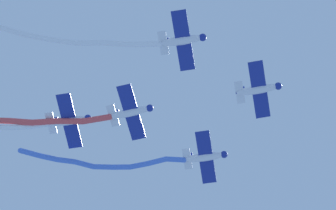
{
  "coord_description": "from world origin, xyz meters",
  "views": [
    {
      "loc": [
        37.92,
        17.82,
        3.99
      ],
      "look_at": [
        2.65,
        -5.76,
        88.38
      ],
      "focal_mm": 79.03,
      "sensor_mm": 36.0,
      "label": 1
    }
  ],
  "objects_px": {
    "airplane_lead": "(259,89)",
    "airplane_right_wing": "(183,40)",
    "airplane_left_wing": "(205,157)",
    "airplane_trail": "(69,121)",
    "airplane_slot": "(131,112)"
  },
  "relations": [
    {
      "from": "airplane_right_wing",
      "to": "airplane_trail",
      "type": "distance_m",
      "value": 18.48
    },
    {
      "from": "airplane_lead",
      "to": "airplane_right_wing",
      "type": "height_order",
      "value": "airplane_right_wing"
    },
    {
      "from": "airplane_lead",
      "to": "airplane_trail",
      "type": "xyz_separation_m",
      "value": [
        9.61,
        -22.86,
        0.4
      ]
    },
    {
      "from": "airplane_trail",
      "to": "airplane_right_wing",
      "type": "bearing_deg",
      "value": -28.59
    },
    {
      "from": "airplane_right_wing",
      "to": "airplane_trail",
      "type": "relative_size",
      "value": 1.0
    },
    {
      "from": "airplane_trail",
      "to": "airplane_slot",
      "type": "bearing_deg",
      "value": -2.1
    },
    {
      "from": "airplane_right_wing",
      "to": "airplane_left_wing",
      "type": "bearing_deg",
      "value": 88.09
    },
    {
      "from": "airplane_left_wing",
      "to": "airplane_trail",
      "type": "distance_m",
      "value": 18.5
    },
    {
      "from": "airplane_left_wing",
      "to": "airplane_trail",
      "type": "height_order",
      "value": "airplane_trail"
    },
    {
      "from": "airplane_left_wing",
      "to": "airplane_slot",
      "type": "height_order",
      "value": "airplane_slot"
    },
    {
      "from": "airplane_lead",
      "to": "airplane_trail",
      "type": "height_order",
      "value": "airplane_trail"
    },
    {
      "from": "airplane_left_wing",
      "to": "airplane_trail",
      "type": "xyz_separation_m",
      "value": [
        14.03,
        -12.03,
        0.8
      ]
    },
    {
      "from": "airplane_lead",
      "to": "airplane_trail",
      "type": "bearing_deg",
      "value": 179.77
    },
    {
      "from": "airplane_slot",
      "to": "airplane_trail",
      "type": "xyz_separation_m",
      "value": [
        3.19,
        -7.62,
        0.6
      ]
    },
    {
      "from": "airplane_lead",
      "to": "airplane_left_wing",
      "type": "distance_m",
      "value": 11.7
    }
  ]
}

